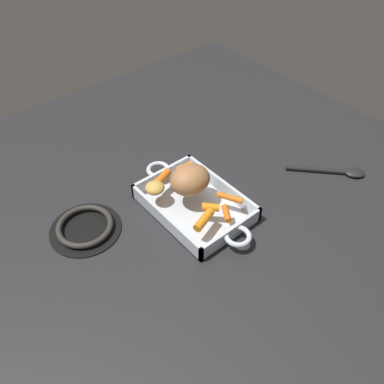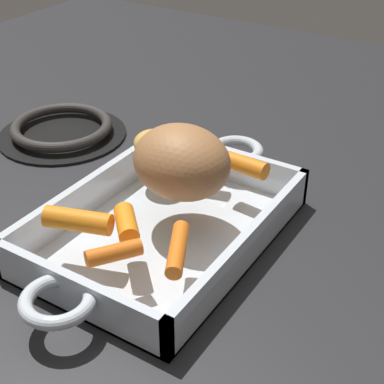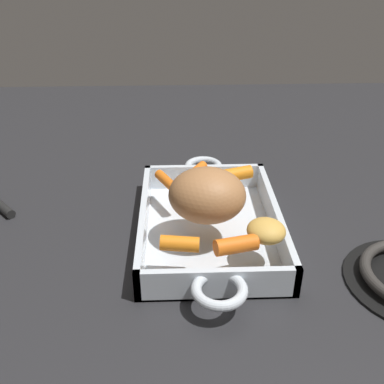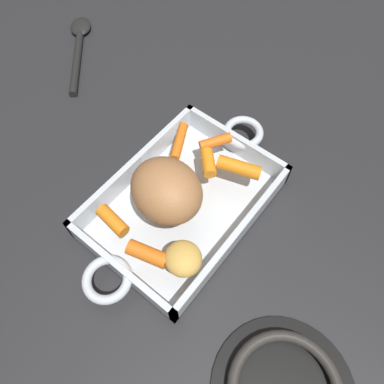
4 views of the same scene
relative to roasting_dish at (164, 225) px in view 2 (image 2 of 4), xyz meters
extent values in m
plane|color=#232326|center=(0.00, 0.00, -0.02)|extent=(1.61, 1.61, 0.00)
cube|color=silver|center=(0.00, 0.00, -0.01)|extent=(0.30, 0.22, 0.01)
cube|color=silver|center=(0.00, 0.10, 0.01)|extent=(0.30, 0.01, 0.05)
cube|color=silver|center=(0.00, -0.10, 0.01)|extent=(0.30, 0.01, 0.05)
cube|color=silver|center=(0.15, 0.00, 0.01)|extent=(0.01, 0.22, 0.05)
cube|color=silver|center=(-0.15, 0.00, 0.01)|extent=(0.01, 0.22, 0.05)
torus|color=silver|center=(0.17, 0.00, 0.02)|extent=(0.07, 0.07, 0.01)
torus|color=silver|center=(-0.17, 0.00, 0.02)|extent=(0.07, 0.07, 0.01)
ellipsoid|color=#A66F42|center=(-0.03, 0.01, 0.07)|extent=(0.11, 0.13, 0.08)
cylinder|color=orange|center=(0.11, 0.02, 0.04)|extent=(0.05, 0.04, 0.02)
cylinder|color=orange|center=(0.09, -0.04, 0.04)|extent=(0.04, 0.07, 0.02)
cylinder|color=orange|center=(0.07, 0.06, 0.04)|extent=(0.07, 0.05, 0.02)
cylinder|color=orange|center=(-0.10, 0.05, 0.04)|extent=(0.03, 0.05, 0.02)
cylinder|color=orange|center=(0.07, 0.00, 0.04)|extent=(0.05, 0.05, 0.02)
cylinder|color=orange|center=(-0.11, -0.03, 0.04)|extent=(0.04, 0.06, 0.03)
ellipsoid|color=gold|center=(-0.08, -0.07, 0.05)|extent=(0.07, 0.07, 0.03)
cylinder|color=black|center=(-0.13, -0.27, -0.01)|extent=(0.19, 0.19, 0.01)
torus|color=#2D2B28|center=(-0.13, -0.27, 0.00)|extent=(0.15, 0.15, 0.02)
camera|label=1|loc=(0.57, -0.49, 0.78)|focal=36.34mm
camera|label=2|loc=(0.44, 0.31, 0.38)|focal=54.88mm
camera|label=3|loc=(-0.59, 0.05, 0.40)|focal=42.02mm
camera|label=4|loc=(-0.21, -0.19, 0.53)|focal=34.27mm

